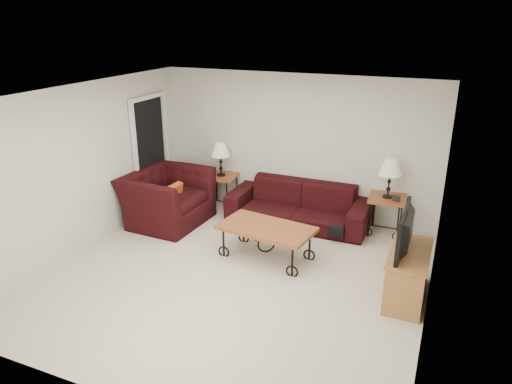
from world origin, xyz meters
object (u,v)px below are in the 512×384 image
Objects in this scene: side_table_left at (222,191)px; armchair at (167,198)px; coffee_table at (266,242)px; side_table_right at (386,215)px; lamp_right at (389,178)px; backpack at (338,225)px; lamp_left at (221,159)px; tv_stand at (408,275)px; television at (411,231)px; sofa at (298,204)px.

side_table_left is 0.45× the size of armchair.
side_table_right is at bearing 46.34° from coffee_table.
lamp_right is at bearing 46.34° from coffee_table.
lamp_right is 1.11m from backpack.
lamp_right is 2.27m from coffee_table.
lamp_left is 0.58× the size of tv_stand.
lamp_right reaches higher than tv_stand.
lamp_right is at bearing -163.88° from television.
sofa reaches higher than coffee_table.
side_table_right is at bearing 62.29° from backpack.
lamp_left reaches higher than backpack.
coffee_table is at bearing -45.59° from side_table_left.
side_table_right is 0.85m from backpack.
coffee_table is at bearing -91.56° from sofa.
side_table_left is at bearing 0.00° from lamp_left.
side_table_left is 0.58× the size of tv_stand.
side_table_left is at bearing 134.41° from coffee_table.
tv_stand is 1.12× the size of television.
side_table_right reaches higher than coffee_table.
television is at bearing -73.88° from lamp_right.
armchair is at bearing 164.95° from coffee_table.
tv_stand is (3.57, -1.84, 0.01)m from side_table_left.
armchair is at bearing 168.47° from tv_stand.
armchair is (-3.55, -1.00, 0.13)m from side_table_right.
armchair reaches higher than side_table_left.
armchair is 2.79× the size of backpack.
coffee_table is 1.31m from backpack.
side_table_left is at bearing -117.43° from television.
backpack is (-1.19, 1.30, -0.68)m from television.
side_table_left is 0.64× the size of television.
television is (2.02, -0.28, 0.67)m from coffee_table.
side_table_right is 0.46× the size of armchair.
sofa is 1.68m from lamp_left.
sofa is at bearing -6.56° from lamp_left.
tv_stand reaches higher than side_table_left.
side_table_left reaches higher than coffee_table.
lamp_left is (-3.02, 0.00, 0.61)m from side_table_right.
lamp_right is (3.02, 0.00, 0.03)m from lamp_left.
lamp_right is (0.00, 0.00, 0.64)m from side_table_right.
lamp_left is (0.00, 0.00, 0.62)m from side_table_left.
tv_stand is at bearing -99.10° from armchair.
side_table_left is 0.62m from lamp_left.
tv_stand is at bearing -27.30° from lamp_left.
sofa is 2.24× the size of tv_stand.
armchair is 4.20m from television.
sofa is 2.60m from tv_stand.
lamp_left is at bearing 180.00° from side_table_right.
armchair is at bearing -147.93° from backpack.
coffee_table is (1.53, -1.56, -0.05)m from side_table_left.
side_table_left is 3.08m from lamp_right.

